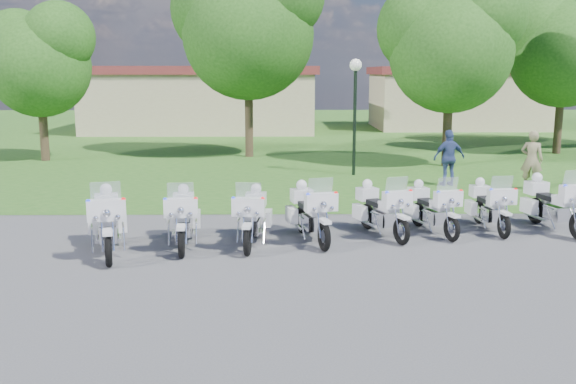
{
  "coord_description": "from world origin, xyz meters",
  "views": [
    {
      "loc": [
        -1.08,
        -13.71,
        3.74
      ],
      "look_at": [
        -0.87,
        1.2,
        0.95
      ],
      "focal_mm": 40.0,
      "sensor_mm": 36.0,
      "label": 1
    }
  ],
  "objects_px": {
    "motorcycle_4": "(381,209)",
    "motorcycle_7": "(554,203)",
    "motorcycle_2": "(253,216)",
    "lamp_post": "(355,88)",
    "bystander_c": "(449,158)",
    "motorcycle_3": "(311,212)",
    "motorcycle_5": "(432,208)",
    "motorcycle_0": "(107,221)",
    "motorcycle_1": "(183,217)",
    "motorcycle_6": "(489,205)",
    "bystander_a": "(532,160)"
  },
  "relations": [
    {
      "from": "motorcycle_5",
      "to": "motorcycle_6",
      "type": "bearing_deg",
      "value": 173.43
    },
    {
      "from": "motorcycle_6",
      "to": "bystander_c",
      "type": "relative_size",
      "value": 1.14
    },
    {
      "from": "bystander_c",
      "to": "motorcycle_0",
      "type": "bearing_deg",
      "value": 28.49
    },
    {
      "from": "motorcycle_5",
      "to": "lamp_post",
      "type": "relative_size",
      "value": 0.49
    },
    {
      "from": "motorcycle_3",
      "to": "motorcycle_5",
      "type": "distance_m",
      "value": 2.97
    },
    {
      "from": "bystander_a",
      "to": "bystander_c",
      "type": "distance_m",
      "value": 2.59
    },
    {
      "from": "motorcycle_1",
      "to": "motorcycle_7",
      "type": "distance_m",
      "value": 8.77
    },
    {
      "from": "motorcycle_4",
      "to": "bystander_c",
      "type": "relative_size",
      "value": 1.13
    },
    {
      "from": "motorcycle_4",
      "to": "motorcycle_7",
      "type": "relative_size",
      "value": 0.91
    },
    {
      "from": "motorcycle_4",
      "to": "motorcycle_5",
      "type": "bearing_deg",
      "value": 170.07
    },
    {
      "from": "motorcycle_0",
      "to": "lamp_post",
      "type": "bearing_deg",
      "value": -136.57
    },
    {
      "from": "motorcycle_4",
      "to": "motorcycle_6",
      "type": "distance_m",
      "value": 2.74
    },
    {
      "from": "motorcycle_1",
      "to": "motorcycle_2",
      "type": "height_order",
      "value": "motorcycle_1"
    },
    {
      "from": "motorcycle_4",
      "to": "bystander_c",
      "type": "bearing_deg",
      "value": -137.19
    },
    {
      "from": "motorcycle_4",
      "to": "motorcycle_7",
      "type": "height_order",
      "value": "motorcycle_7"
    },
    {
      "from": "motorcycle_2",
      "to": "bystander_c",
      "type": "xyz_separation_m",
      "value": [
        6.24,
        7.32,
        0.3
      ]
    },
    {
      "from": "motorcycle_2",
      "to": "bystander_c",
      "type": "height_order",
      "value": "bystander_c"
    },
    {
      "from": "lamp_post",
      "to": "bystander_a",
      "type": "xyz_separation_m",
      "value": [
        5.41,
        -2.95,
        -2.23
      ]
    },
    {
      "from": "motorcycle_2",
      "to": "lamp_post",
      "type": "distance_m",
      "value": 10.5
    },
    {
      "from": "motorcycle_7",
      "to": "motorcycle_5",
      "type": "bearing_deg",
      "value": -8.2
    },
    {
      "from": "motorcycle_3",
      "to": "motorcycle_5",
      "type": "bearing_deg",
      "value": 178.11
    },
    {
      "from": "bystander_a",
      "to": "bystander_c",
      "type": "height_order",
      "value": "bystander_a"
    },
    {
      "from": "motorcycle_2",
      "to": "motorcycle_3",
      "type": "relative_size",
      "value": 1.0
    },
    {
      "from": "motorcycle_6",
      "to": "bystander_a",
      "type": "bearing_deg",
      "value": -123.96
    },
    {
      "from": "motorcycle_6",
      "to": "bystander_a",
      "type": "distance_m",
      "value": 6.25
    },
    {
      "from": "motorcycle_5",
      "to": "bystander_a",
      "type": "xyz_separation_m",
      "value": [
        4.56,
        5.68,
        0.35
      ]
    },
    {
      "from": "motorcycle_6",
      "to": "motorcycle_5",
      "type": "bearing_deg",
      "value": 6.37
    },
    {
      "from": "motorcycle_6",
      "to": "lamp_post",
      "type": "distance_m",
      "value": 9.05
    },
    {
      "from": "motorcycle_4",
      "to": "bystander_a",
      "type": "bearing_deg",
      "value": -155.02
    },
    {
      "from": "motorcycle_6",
      "to": "bystander_a",
      "type": "height_order",
      "value": "bystander_a"
    },
    {
      "from": "motorcycle_0",
      "to": "bystander_c",
      "type": "xyz_separation_m",
      "value": [
        9.24,
        7.97,
        0.24
      ]
    },
    {
      "from": "motorcycle_0",
      "to": "bystander_a",
      "type": "relative_size",
      "value": 1.26
    },
    {
      "from": "motorcycle_7",
      "to": "motorcycle_6",
      "type": "bearing_deg",
      "value": -14.85
    },
    {
      "from": "motorcycle_5",
      "to": "lamp_post",
      "type": "bearing_deg",
      "value": -101.4
    },
    {
      "from": "motorcycle_4",
      "to": "motorcycle_1",
      "type": "bearing_deg",
      "value": -9.45
    },
    {
      "from": "bystander_c",
      "to": "motorcycle_2",
      "type": "bearing_deg",
      "value": 37.28
    },
    {
      "from": "motorcycle_4",
      "to": "motorcycle_6",
      "type": "relative_size",
      "value": 0.99
    },
    {
      "from": "motorcycle_1",
      "to": "motorcycle_5",
      "type": "height_order",
      "value": "motorcycle_1"
    },
    {
      "from": "lamp_post",
      "to": "motorcycle_5",
      "type": "bearing_deg",
      "value": -84.37
    },
    {
      "from": "motorcycle_5",
      "to": "bystander_a",
      "type": "height_order",
      "value": "bystander_a"
    },
    {
      "from": "motorcycle_1",
      "to": "bystander_a",
      "type": "xyz_separation_m",
      "value": [
        10.26,
        6.79,
        0.31
      ]
    },
    {
      "from": "lamp_post",
      "to": "motorcycle_0",
      "type": "bearing_deg",
      "value": -121.69
    },
    {
      "from": "motorcycle_0",
      "to": "motorcycle_4",
      "type": "height_order",
      "value": "motorcycle_0"
    },
    {
      "from": "bystander_a",
      "to": "motorcycle_2",
      "type": "bearing_deg",
      "value": 64.48
    },
    {
      "from": "motorcycle_2",
      "to": "bystander_a",
      "type": "bearing_deg",
      "value": -138.27
    },
    {
      "from": "bystander_c",
      "to": "motorcycle_4",
      "type": "bearing_deg",
      "value": 51.1
    },
    {
      "from": "motorcycle_0",
      "to": "motorcycle_1",
      "type": "relative_size",
      "value": 1.06
    },
    {
      "from": "motorcycle_2",
      "to": "motorcycle_3",
      "type": "distance_m",
      "value": 1.34
    },
    {
      "from": "motorcycle_5",
      "to": "lamp_post",
      "type": "distance_m",
      "value": 9.05
    },
    {
      "from": "motorcycle_4",
      "to": "lamp_post",
      "type": "bearing_deg",
      "value": -113.08
    }
  ]
}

